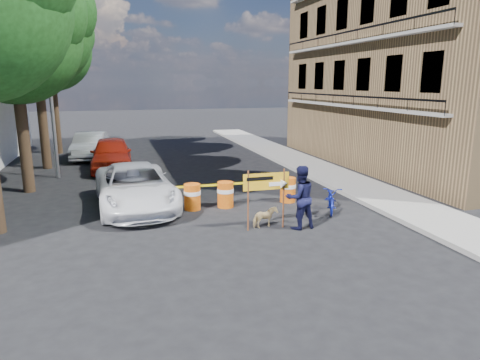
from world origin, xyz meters
TOP-DOWN VIEW (x-y plane):
  - ground at (0.00, 0.00)m, footprint 120.00×120.00m
  - sidewalk_east at (6.20, 6.00)m, footprint 2.40×40.00m
  - apartment_building at (12.00, 8.00)m, footprint 8.00×16.00m
  - tree_mid_a at (-6.74, 7.00)m, footprint 5.25×5.00m
  - tree_mid_b at (-6.73, 12.00)m, footprint 5.67×5.40m
  - tree_far at (-6.74, 17.00)m, footprint 5.04×4.80m
  - streetlamp at (-5.93, 9.50)m, footprint 1.25×0.18m
  - barrel_far_left at (-3.43, 2.88)m, footprint 0.58×0.58m
  - barrel_mid_left at (-0.94, 2.73)m, footprint 0.58×0.58m
  - barrel_mid_right at (0.22, 2.72)m, footprint 0.58×0.58m
  - barrel_far_right at (2.59, 2.75)m, footprint 0.58×0.58m
  - detour_sign at (0.99, 0.13)m, footprint 1.41×0.26m
  - pedestrian at (1.79, -0.09)m, footprint 1.00×0.82m
  - bicycle at (3.53, 1.20)m, footprint 0.94×1.09m
  - dog at (0.83, 0.25)m, footprint 0.81×0.50m
  - suv_white at (-2.80, 3.50)m, footprint 2.85×5.56m
  - sedan_red at (-3.61, 10.72)m, footprint 1.97×4.78m
  - sedan_silver at (-4.80, 14.51)m, footprint 2.04×4.67m

SIDE VIEW (x-z plane):
  - ground at x=0.00m, z-range 0.00..0.00m
  - sidewalk_east at x=6.20m, z-range 0.00..0.15m
  - dog at x=0.83m, z-range 0.00..0.64m
  - barrel_far_left at x=-3.43m, z-range 0.02..0.92m
  - barrel_mid_left at x=-0.94m, z-range 0.02..0.92m
  - barrel_mid_right at x=0.22m, z-range 0.02..0.92m
  - barrel_far_right at x=2.59m, z-range 0.02..0.92m
  - sedan_silver at x=-4.80m, z-range 0.00..1.49m
  - suv_white at x=-2.80m, z-range 0.00..1.50m
  - sedan_red at x=-3.61m, z-range 0.00..1.62m
  - bicycle at x=3.53m, z-range 0.00..1.74m
  - pedestrian at x=1.79m, z-range 0.00..1.92m
  - detour_sign at x=0.99m, z-range 0.42..2.23m
  - streetlamp at x=-5.93m, z-range 0.38..8.38m
  - apartment_building at x=12.00m, z-range 0.00..12.00m
  - tree_mid_a at x=-6.74m, z-range 1.67..10.34m
  - tree_far at x=-6.74m, z-range 1.80..10.64m
  - tree_mid_b at x=-6.73m, z-range 1.90..11.53m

